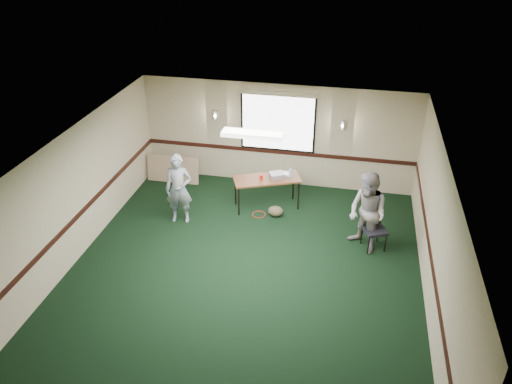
% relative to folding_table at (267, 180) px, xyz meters
% --- Properties ---
extents(ground, '(8.00, 8.00, 0.00)m').
position_rel_folding_table_xyz_m(ground, '(0.03, -2.70, -0.73)').
color(ground, black).
rests_on(ground, ground).
extents(room_shell, '(8.00, 8.02, 8.00)m').
position_rel_folding_table_xyz_m(room_shell, '(0.03, -0.58, 0.85)').
color(room_shell, '#C9BD91').
rests_on(room_shell, ground).
extents(folding_table, '(1.70, 1.19, 0.79)m').
position_rel_folding_table_xyz_m(folding_table, '(0.00, 0.00, 0.00)').
color(folding_table, '#512A17').
rests_on(folding_table, ground).
extents(projector, '(0.42, 0.40, 0.11)m').
position_rel_folding_table_xyz_m(projector, '(0.22, 0.10, 0.11)').
color(projector, gray).
rests_on(projector, folding_table).
extents(game_console, '(0.22, 0.18, 0.06)m').
position_rel_folding_table_xyz_m(game_console, '(0.39, 0.26, 0.09)').
color(game_console, white).
rests_on(game_console, folding_table).
extents(red_cup, '(0.08, 0.08, 0.12)m').
position_rel_folding_table_xyz_m(red_cup, '(-0.12, -0.10, 0.12)').
color(red_cup, red).
rests_on(red_cup, folding_table).
extents(water_bottle, '(0.06, 0.06, 0.21)m').
position_rel_folding_table_xyz_m(water_bottle, '(0.53, 0.18, 0.16)').
color(water_bottle, '#7CA6CC').
rests_on(water_bottle, folding_table).
extents(duffel_bag, '(0.42, 0.36, 0.25)m').
position_rel_folding_table_xyz_m(duffel_bag, '(0.29, -0.37, -0.61)').
color(duffel_bag, '#4E462C').
rests_on(duffel_bag, ground).
extents(cable_coil, '(0.42, 0.42, 0.02)m').
position_rel_folding_table_xyz_m(cable_coil, '(-0.11, -0.40, -0.73)').
color(cable_coil, red).
rests_on(cable_coil, ground).
extents(folded_table, '(1.40, 0.22, 0.72)m').
position_rel_folding_table_xyz_m(folded_table, '(-2.69, 0.78, -0.37)').
color(folded_table, tan).
rests_on(folded_table, ground).
extents(conference_chair, '(0.60, 0.61, 0.93)m').
position_rel_folding_table_xyz_m(conference_chair, '(2.52, -1.11, -0.19)').
color(conference_chair, black).
rests_on(conference_chair, ground).
extents(person_left, '(0.67, 0.49, 1.68)m').
position_rel_folding_table_xyz_m(person_left, '(-1.85, -1.00, 0.11)').
color(person_left, '#38567C').
rests_on(person_left, ground).
extents(person_right, '(1.10, 1.10, 1.80)m').
position_rel_folding_table_xyz_m(person_right, '(2.36, -1.27, 0.16)').
color(person_right, '#6978A3').
rests_on(person_right, ground).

